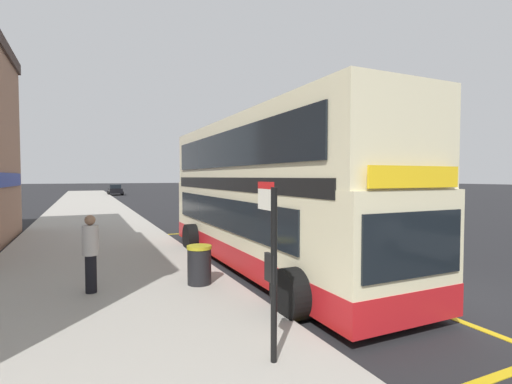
{
  "coord_description": "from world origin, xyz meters",
  "views": [
    {
      "loc": [
        -7.38,
        -5.9,
        2.72
      ],
      "look_at": [
        -2.65,
        4.26,
        2.26
      ],
      "focal_mm": 26.0,
      "sensor_mm": 36.0,
      "label": 1
    }
  ],
  "objects": [
    {
      "name": "ground_plane",
      "position": [
        0.0,
        32.0,
        0.0
      ],
      "size": [
        260.0,
        260.0,
        0.0
      ],
      "primitive_type": "plane",
      "color": "black"
    },
    {
      "name": "pavement_near",
      "position": [
        -7.0,
        32.0,
        0.07
      ],
      "size": [
        6.0,
        76.0,
        0.14
      ],
      "primitive_type": "cube",
      "color": "#A39E93",
      "rests_on": "ground"
    },
    {
      "name": "double_decker_bus",
      "position": [
        -2.46,
        4.15,
        2.07
      ],
      "size": [
        3.24,
        11.34,
        4.4
      ],
      "color": "beige",
      "rests_on": "ground"
    },
    {
      "name": "bus_bay_markings",
      "position": [
        -2.46,
        4.38,
        0.01
      ],
      "size": [
        3.08,
        14.57,
        0.01
      ],
      "color": "gold",
      "rests_on": "ground"
    },
    {
      "name": "bus_stop_sign",
      "position": [
        -5.02,
        -1.33,
        1.64
      ],
      "size": [
        0.09,
        0.51,
        2.51
      ],
      "color": "black",
      "rests_on": "pavement_near"
    },
    {
      "name": "parked_car_black_across",
      "position": [
        -3.16,
        52.87,
        0.8
      ],
      "size": [
        2.09,
        4.2,
        1.62
      ],
      "rotation": [
        0.0,
        0.0,
        0.05
      ],
      "color": "black",
      "rests_on": "ground"
    },
    {
      "name": "pedestrian_waiting_near_sign",
      "position": [
        -7.27,
        3.04,
        1.09
      ],
      "size": [
        0.34,
        0.34,
        1.74
      ],
      "color": "black",
      "rests_on": "pavement_near"
    },
    {
      "name": "litter_bin",
      "position": [
        -4.89,
        2.68,
        0.61
      ],
      "size": [
        0.6,
        0.6,
        0.93
      ],
      "color": "black",
      "rests_on": "pavement_near"
    }
  ]
}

